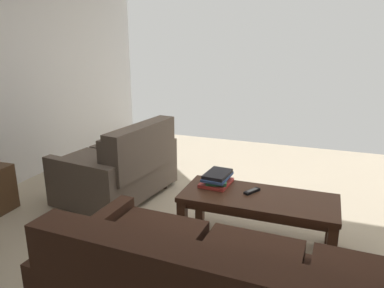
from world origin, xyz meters
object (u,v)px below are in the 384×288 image
(loveseat_near, at_px, (121,167))
(tv_remote, at_px, (252,191))
(coffee_table, at_px, (258,204))
(book_stack, at_px, (217,178))

(loveseat_near, relative_size, tv_remote, 7.77)
(loveseat_near, distance_m, coffee_table, 1.56)
(coffee_table, xyz_separation_m, book_stack, (0.38, -0.12, 0.12))
(loveseat_near, bearing_deg, tv_remote, 166.15)
(coffee_table, relative_size, tv_remote, 7.55)
(loveseat_near, distance_m, book_stack, 1.17)
(loveseat_near, xyz_separation_m, tv_remote, (-1.44, 0.35, 0.09))
(coffee_table, bearing_deg, book_stack, -17.18)
(loveseat_near, xyz_separation_m, coffee_table, (-1.50, 0.41, 0.01))
(loveseat_near, distance_m, tv_remote, 1.48)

